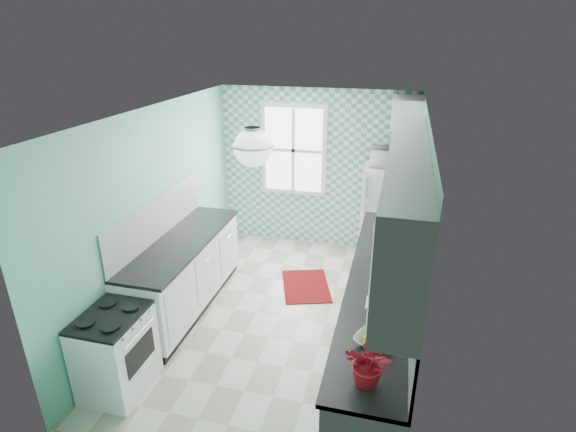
% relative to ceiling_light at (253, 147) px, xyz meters
% --- Properties ---
extents(floor, '(3.00, 4.40, 0.02)m').
position_rel_ceiling_light_xyz_m(floor, '(0.00, 0.80, -2.33)').
color(floor, silver).
rests_on(floor, ground).
extents(ceiling, '(3.00, 4.40, 0.02)m').
position_rel_ceiling_light_xyz_m(ceiling, '(0.00, 0.80, 0.19)').
color(ceiling, white).
rests_on(ceiling, wall_back).
extents(wall_back, '(3.00, 0.02, 2.50)m').
position_rel_ceiling_light_xyz_m(wall_back, '(0.00, 3.01, -1.07)').
color(wall_back, '#6DBFA2').
rests_on(wall_back, floor).
extents(wall_front, '(3.00, 0.02, 2.50)m').
position_rel_ceiling_light_xyz_m(wall_front, '(0.00, -1.41, -1.07)').
color(wall_front, '#6DBFA2').
rests_on(wall_front, floor).
extents(wall_left, '(0.02, 4.40, 2.50)m').
position_rel_ceiling_light_xyz_m(wall_left, '(-1.51, 0.80, -1.07)').
color(wall_left, '#6DBFA2').
rests_on(wall_left, floor).
extents(wall_right, '(0.02, 4.40, 2.50)m').
position_rel_ceiling_light_xyz_m(wall_right, '(1.51, 0.80, -1.07)').
color(wall_right, '#6DBFA2').
rests_on(wall_right, floor).
extents(accent_wall, '(3.00, 0.01, 2.50)m').
position_rel_ceiling_light_xyz_m(accent_wall, '(0.00, 2.99, -1.07)').
color(accent_wall, '#5C9F94').
rests_on(accent_wall, wall_back).
extents(window, '(1.04, 0.05, 1.44)m').
position_rel_ceiling_light_xyz_m(window, '(-0.35, 2.96, -0.77)').
color(window, white).
rests_on(window, wall_back).
extents(backsplash_right, '(0.02, 3.60, 0.51)m').
position_rel_ceiling_light_xyz_m(backsplash_right, '(1.49, 0.40, -1.13)').
color(backsplash_right, white).
rests_on(backsplash_right, wall_right).
extents(backsplash_left, '(0.02, 2.15, 0.51)m').
position_rel_ceiling_light_xyz_m(backsplash_left, '(-1.49, 0.73, -1.13)').
color(backsplash_left, white).
rests_on(backsplash_left, wall_left).
extents(upper_cabinets_right, '(0.33, 3.20, 0.90)m').
position_rel_ceiling_light_xyz_m(upper_cabinets_right, '(1.33, 0.20, -0.42)').
color(upper_cabinets_right, white).
rests_on(upper_cabinets_right, wall_right).
extents(upper_cabinet_fridge, '(0.40, 0.74, 0.40)m').
position_rel_ceiling_light_xyz_m(upper_cabinet_fridge, '(1.30, 2.63, -0.07)').
color(upper_cabinet_fridge, white).
rests_on(upper_cabinet_fridge, wall_right).
extents(ceiling_light, '(0.34, 0.34, 0.35)m').
position_rel_ceiling_light_xyz_m(ceiling_light, '(0.00, 0.00, 0.00)').
color(ceiling_light, silver).
rests_on(ceiling_light, ceiling).
extents(base_cabinets_right, '(0.60, 3.60, 0.90)m').
position_rel_ceiling_light_xyz_m(base_cabinets_right, '(1.20, 0.40, -1.87)').
color(base_cabinets_right, white).
rests_on(base_cabinets_right, floor).
extents(countertop_right, '(0.63, 3.60, 0.04)m').
position_rel_ceiling_light_xyz_m(countertop_right, '(1.19, 0.40, -1.40)').
color(countertop_right, black).
rests_on(countertop_right, base_cabinets_right).
extents(base_cabinets_left, '(0.60, 2.15, 0.90)m').
position_rel_ceiling_light_xyz_m(base_cabinets_left, '(-1.20, 0.73, -1.87)').
color(base_cabinets_left, white).
rests_on(base_cabinets_left, floor).
extents(countertop_left, '(0.63, 2.15, 0.04)m').
position_rel_ceiling_light_xyz_m(countertop_left, '(-1.19, 0.73, -1.40)').
color(countertop_left, black).
rests_on(countertop_left, base_cabinets_left).
extents(fridge, '(0.65, 0.65, 1.48)m').
position_rel_ceiling_light_xyz_m(fridge, '(1.11, 2.62, -1.58)').
color(fridge, silver).
rests_on(fridge, floor).
extents(stove, '(0.55, 0.68, 0.82)m').
position_rel_ceiling_light_xyz_m(stove, '(-1.20, -0.73, -1.89)').
color(stove, silver).
rests_on(stove, floor).
extents(sink, '(0.51, 0.43, 0.53)m').
position_rel_ceiling_light_xyz_m(sink, '(1.20, 1.41, -1.39)').
color(sink, silver).
rests_on(sink, countertop_right).
extents(rug, '(0.86, 1.03, 0.01)m').
position_rel_ceiling_light_xyz_m(rug, '(0.17, 1.57, -2.32)').
color(rug, '#6C0709').
rests_on(rug, floor).
extents(dish_towel, '(0.06, 0.24, 0.36)m').
position_rel_ceiling_light_xyz_m(dish_towel, '(0.89, 1.13, -1.84)').
color(dish_towel, '#4EA891').
rests_on(dish_towel, base_cabinets_right).
extents(fruit_bowl, '(0.38, 0.38, 0.07)m').
position_rel_ceiling_light_xyz_m(fruit_bowl, '(1.20, -0.67, -1.35)').
color(fruit_bowl, white).
rests_on(fruit_bowl, countertop_right).
extents(potted_plant, '(0.38, 0.35, 0.37)m').
position_rel_ceiling_light_xyz_m(potted_plant, '(1.20, -1.12, -1.20)').
color(potted_plant, maroon).
rests_on(potted_plant, countertop_right).
extents(soap_bottle, '(0.12, 0.12, 0.22)m').
position_rel_ceiling_light_xyz_m(soap_bottle, '(1.25, 1.57, -1.27)').
color(soap_bottle, '#84B0BD').
rests_on(soap_bottle, countertop_right).
extents(microwave, '(0.50, 0.35, 0.27)m').
position_rel_ceiling_light_xyz_m(microwave, '(1.11, 2.62, -0.70)').
color(microwave, white).
rests_on(microwave, fridge).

